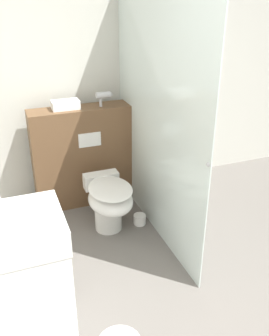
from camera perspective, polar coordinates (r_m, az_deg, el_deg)
wall_back at (r=3.87m, az=-7.37°, el=13.57°), size 8.00×0.06×2.50m
partition_panel at (r=3.84m, az=-7.17°, el=1.87°), size 1.10×0.27×1.02m
shower_glass at (r=3.17m, az=3.15°, el=7.58°), size 0.04×1.81×2.14m
toilet at (r=3.40m, az=-3.91°, el=-5.07°), size 0.39×0.61×0.48m
sink_vanity at (r=2.38m, az=-17.83°, el=-17.20°), size 0.63×0.47×1.10m
hair_drier at (r=3.65m, az=-4.68°, el=10.93°), size 0.17×0.06×0.14m
folded_towel at (r=3.63m, az=-10.47°, el=9.46°), size 0.26×0.15×0.08m
spare_toilet_roll at (r=3.63m, az=0.79°, el=-7.83°), size 0.12×0.12×0.10m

